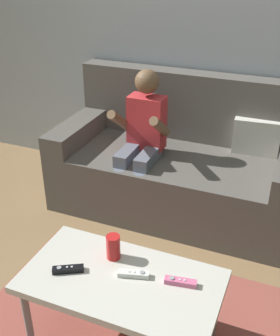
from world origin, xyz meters
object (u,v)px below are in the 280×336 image
coffee_table (121,285)px  game_remote_white_near_edge (134,274)px  couch (180,165)px  soda_can (113,247)px  person_seated_on_couch (142,137)px  game_remote_black_far_corner (68,269)px  game_remote_pink_center (180,282)px

coffee_table → game_remote_white_near_edge: (0.05, 0.03, 0.05)m
couch → game_remote_white_near_edge: bearing=-81.9°
game_remote_white_near_edge → soda_can: 0.17m
coffee_table → couch: bearing=95.9°
couch → person_seated_on_couch: 0.39m
soda_can → game_remote_black_far_corner: bearing=-131.9°
game_remote_pink_center → soda_can: bearing=172.0°
game_remote_white_near_edge → game_remote_pink_center: 0.21m
game_remote_pink_center → couch: bearing=107.6°
game_remote_pink_center → game_remote_black_far_corner: bearing=-166.6°
person_seated_on_couch → game_remote_pink_center: bearing=-59.6°
game_remote_white_near_edge → game_remote_black_far_corner: 0.30m
person_seated_on_couch → coffee_table: bearing=-72.3°
person_seated_on_couch → coffee_table: (0.35, -1.09, -0.21)m
coffee_table → game_remote_white_near_edge: bearing=37.0°
game_remote_white_near_edge → game_remote_black_far_corner: bearing=-163.5°
person_seated_on_couch → coffee_table: person_seated_on_couch is taller
game_remote_pink_center → game_remote_black_far_corner: 0.51m
game_remote_white_near_edge → game_remote_pink_center: same height
person_seated_on_couch → game_remote_white_near_edge: size_ratio=6.96×
game_remote_black_far_corner → soda_can: soda_can is taller
person_seated_on_couch → game_remote_white_near_edge: bearing=-69.6°
person_seated_on_couch → game_remote_white_near_edge: (0.40, -1.06, -0.16)m
game_remote_pink_center → soda_can: 0.35m
coffee_table → game_remote_pink_center: 0.27m
game_remote_black_far_corner → soda_can: bearing=48.1°
coffee_table → soda_can: bearing=128.5°
person_seated_on_couch → game_remote_black_far_corner: bearing=-84.5°
soda_can → game_remote_white_near_edge: bearing=-30.6°
game_remote_pink_center → game_remote_black_far_corner: size_ratio=1.03×
couch → game_remote_pink_center: bearing=-72.4°
game_remote_pink_center → game_remote_black_far_corner: (-0.49, -0.12, 0.00)m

